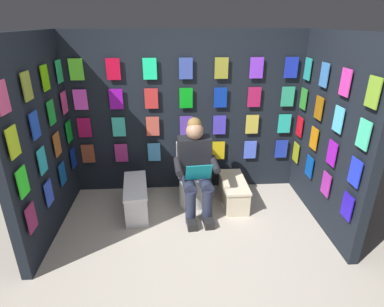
# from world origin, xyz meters

# --- Properties ---
(ground_plane) EXTENTS (30.00, 30.00, 0.00)m
(ground_plane) POSITION_xyz_m (0.00, 0.00, 0.00)
(ground_plane) COLOR #B2A899
(display_wall_back) EXTENTS (3.16, 0.14, 2.15)m
(display_wall_back) POSITION_xyz_m (0.00, -1.74, 1.08)
(display_wall_back) COLOR black
(display_wall_back) RESTS_ON ground
(display_wall_left) EXTENTS (0.14, 1.69, 2.15)m
(display_wall_left) POSITION_xyz_m (-1.58, -0.85, 1.08)
(display_wall_left) COLOR black
(display_wall_left) RESTS_ON ground
(display_wall_right) EXTENTS (0.14, 1.69, 2.15)m
(display_wall_right) POSITION_xyz_m (1.58, -0.85, 1.08)
(display_wall_right) COLOR black
(display_wall_right) RESTS_ON ground
(toilet) EXTENTS (0.42, 0.57, 0.77)m
(toilet) POSITION_xyz_m (-0.07, -1.30, 0.33)
(toilet) COLOR white
(toilet) RESTS_ON ground
(person_reading) EXTENTS (0.55, 0.71, 1.19)m
(person_reading) POSITION_xyz_m (-0.08, -1.08, 0.60)
(person_reading) COLOR black
(person_reading) RESTS_ON ground
(comic_longbox_near) EXTENTS (0.31, 0.70, 0.33)m
(comic_longbox_near) POSITION_xyz_m (-0.60, -1.22, 0.16)
(comic_longbox_near) COLOR beige
(comic_longbox_near) RESTS_ON ground
(comic_longbox_far) EXTENTS (0.36, 0.77, 0.39)m
(comic_longbox_far) POSITION_xyz_m (0.66, -1.09, 0.20)
(comic_longbox_far) COLOR silver
(comic_longbox_far) RESTS_ON ground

